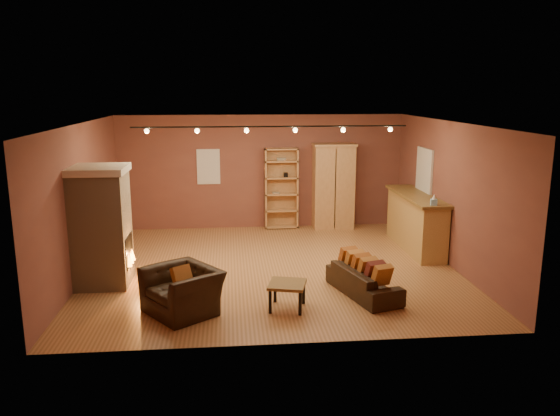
{
  "coord_description": "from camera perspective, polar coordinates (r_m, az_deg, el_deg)",
  "views": [
    {
      "loc": [
        -0.81,
        -10.1,
        3.42
      ],
      "look_at": [
        0.17,
        0.2,
        1.15
      ],
      "focal_mm": 35.0,
      "sensor_mm": 36.0,
      "label": 1
    }
  ],
  "objects": [
    {
      "name": "back_window",
      "position": [
        13.47,
        -7.49,
        4.3
      ],
      "size": [
        0.56,
        0.04,
        0.86
      ],
      "primitive_type": "cube",
      "color": "silver",
      "rests_on": "back_wall"
    },
    {
      "name": "fireplace",
      "position": [
        10.04,
        -18.12,
        -1.83
      ],
      "size": [
        1.01,
        0.98,
        2.12
      ],
      "color": "tan",
      "rests_on": "floor"
    },
    {
      "name": "armchair",
      "position": [
        8.63,
        -10.18,
        -7.76
      ],
      "size": [
        1.22,
        1.29,
        0.95
      ],
      "rotation": [
        0.0,
        0.0,
        -0.93
      ],
      "color": "black",
      "rests_on": "floor"
    },
    {
      "name": "left_wall",
      "position": [
        10.65,
        -19.96,
        0.7
      ],
      "size": [
        0.02,
        6.5,
        2.8
      ],
      "primitive_type": "cube",
      "color": "brown",
      "rests_on": "floor"
    },
    {
      "name": "armoire",
      "position": [
        13.54,
        5.59,
        2.3
      ],
      "size": [
        1.04,
        0.6,
        2.11
      ],
      "color": "tan",
      "rests_on": "floor"
    },
    {
      "name": "loveseat",
      "position": [
        9.36,
        8.74,
        -6.96
      ],
      "size": [
        0.91,
        1.66,
        0.7
      ],
      "rotation": [
        0.0,
        0.0,
        1.87
      ],
      "color": "black",
      "rests_on": "floor"
    },
    {
      "name": "coffee_table",
      "position": [
        8.68,
        0.76,
        -8.22
      ],
      "size": [
        0.68,
        0.68,
        0.42
      ],
      "rotation": [
        0.0,
        0.0,
        -0.25
      ],
      "color": "brown",
      "rests_on": "floor"
    },
    {
      "name": "track_rail",
      "position": [
        10.36,
        -0.95,
        8.33
      ],
      "size": [
        5.2,
        0.09,
        0.13
      ],
      "color": "black",
      "rests_on": "ceiling"
    },
    {
      "name": "back_wall",
      "position": [
        13.53,
        -1.94,
        3.79
      ],
      "size": [
        7.0,
        0.02,
        2.8
      ],
      "primitive_type": "cube",
      "color": "brown",
      "rests_on": "floor"
    },
    {
      "name": "bookcase",
      "position": [
        13.52,
        0.12,
        2.15
      ],
      "size": [
        0.82,
        0.32,
        2.0
      ],
      "color": "tan",
      "rests_on": "floor"
    },
    {
      "name": "right_wall",
      "position": [
        11.17,
        17.38,
        1.4
      ],
      "size": [
        0.02,
        6.5,
        2.8
      ],
      "primitive_type": "cube",
      "color": "brown",
      "rests_on": "floor"
    },
    {
      "name": "floor",
      "position": [
        10.69,
        -0.81,
        -6.26
      ],
      "size": [
        7.0,
        7.0,
        0.0
      ],
      "primitive_type": "plane",
      "color": "#915C33",
      "rests_on": "ground"
    },
    {
      "name": "right_window",
      "position": [
        12.4,
        14.85,
        3.77
      ],
      "size": [
        0.05,
        0.9,
        1.0
      ],
      "primitive_type": "cube",
      "color": "silver",
      "rests_on": "right_wall"
    },
    {
      "name": "bar_counter",
      "position": [
        12.16,
        13.99,
        -1.36
      ],
      "size": [
        0.66,
        2.51,
        1.2
      ],
      "color": "tan",
      "rests_on": "floor"
    },
    {
      "name": "tissue_box",
      "position": [
        11.0,
        15.78,
        0.75
      ],
      "size": [
        0.15,
        0.15,
        0.22
      ],
      "rotation": [
        0.0,
        0.0,
        -0.23
      ],
      "color": "#82B2D1",
      "rests_on": "bar_counter"
    },
    {
      "name": "ceiling",
      "position": [
        10.15,
        -0.86,
        8.89
      ],
      "size": [
        7.0,
        7.0,
        0.0
      ],
      "primitive_type": "plane",
      "rotation": [
        3.14,
        0.0,
        0.0
      ],
      "color": "brown",
      "rests_on": "back_wall"
    }
  ]
}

